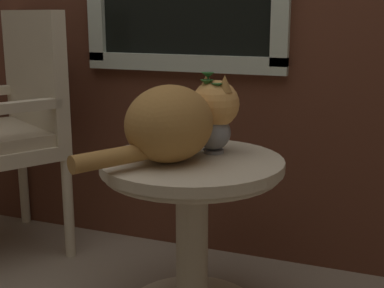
{
  "coord_description": "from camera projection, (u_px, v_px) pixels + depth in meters",
  "views": [
    {
      "loc": [
        0.81,
        -1.5,
        1.03
      ],
      "look_at": [
        0.19,
        0.11,
        0.62
      ],
      "focal_mm": 51.19,
      "sensor_mm": 36.0,
      "label": 1
    }
  ],
  "objects": [
    {
      "name": "wicker_side_table",
      "position": [
        192.0,
        210.0,
        1.83
      ],
      "size": [
        0.6,
        0.6,
        0.57
      ],
      "color": "beige",
      "rests_on": "ground_plane"
    },
    {
      "name": "wicker_chair",
      "position": [
        3.0,
        122.0,
        2.35
      ],
      "size": [
        0.74,
        0.73,
        1.04
      ],
      "color": "beige",
      "rests_on": "ground_plane"
    },
    {
      "name": "cat",
      "position": [
        177.0,
        121.0,
        1.74
      ],
      "size": [
        0.38,
        0.56,
        0.27
      ],
      "color": "#AD7A3D",
      "rests_on": "wicker_side_table"
    },
    {
      "name": "pewter_vase_with_ivy",
      "position": [
        214.0,
        128.0,
        1.85
      ],
      "size": [
        0.12,
        0.12,
        0.27
      ],
      "color": "gray",
      "rests_on": "wicker_side_table"
    }
  ]
}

